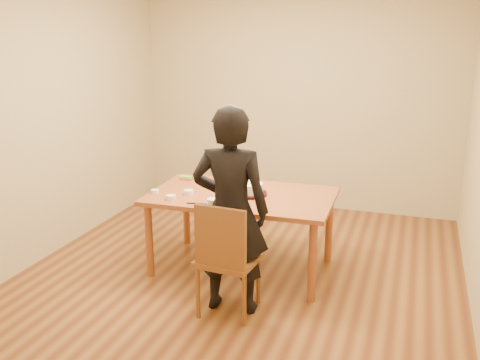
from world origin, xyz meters
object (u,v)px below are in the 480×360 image
(cake_plate, at_px, (250,194))
(person, at_px, (231,211))
(dining_chair, at_px, (229,259))
(cake, at_px, (250,188))
(dining_table, at_px, (242,196))

(cake_plate, bearing_deg, person, -84.55)
(dining_chair, height_order, person, person)
(dining_chair, relative_size, cake, 1.86)
(person, bearing_deg, cake, -90.70)
(dining_chair, xyz_separation_m, cake, (-0.07, 0.78, 0.36))
(cake, bearing_deg, person, -84.55)
(cake, distance_m, person, 0.74)
(dining_table, bearing_deg, dining_chair, -80.34)
(cake_plate, distance_m, person, 0.74)
(dining_chair, xyz_separation_m, cake_plate, (-0.07, 0.78, 0.31))
(cake_plate, relative_size, cake, 1.30)
(cake_plate, bearing_deg, dining_chair, -84.87)
(dining_chair, distance_m, cake_plate, 0.84)
(dining_table, relative_size, dining_chair, 3.76)
(dining_table, bearing_deg, cake_plate, 0.13)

